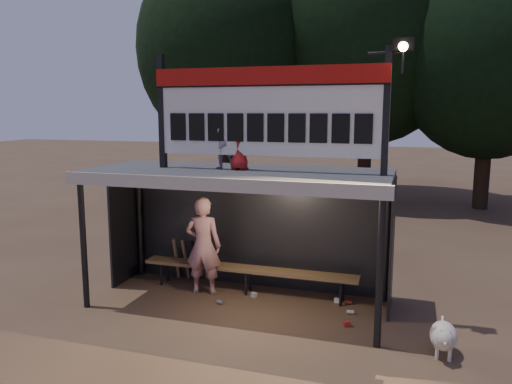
% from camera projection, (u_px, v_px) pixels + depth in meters
% --- Properties ---
extents(ground, '(80.00, 80.00, 0.00)m').
position_uv_depth(ground, '(238.00, 304.00, 8.59)').
color(ground, brown).
rests_on(ground, ground).
extents(player, '(0.69, 0.50, 1.78)m').
position_uv_depth(player, '(203.00, 246.00, 8.95)').
color(player, silver).
rests_on(player, ground).
extents(child_a, '(0.54, 0.47, 0.96)m').
position_uv_depth(child_a, '(223.00, 140.00, 8.31)').
color(child_a, slate).
rests_on(child_a, dugout_shelter).
extents(child_b, '(0.45, 0.34, 0.83)m').
position_uv_depth(child_b, '(240.00, 145.00, 8.18)').
color(child_b, '#AC1A1A').
rests_on(child_b, dugout_shelter).
extents(dugout_shelter, '(5.10, 2.08, 2.32)m').
position_uv_depth(dugout_shelter, '(242.00, 196.00, 8.52)').
color(dugout_shelter, '#414143').
rests_on(dugout_shelter, ground).
extents(scoreboard_assembly, '(4.10, 0.27, 1.99)m').
position_uv_depth(scoreboard_assembly, '(270.00, 108.00, 7.88)').
color(scoreboard_assembly, black).
rests_on(scoreboard_assembly, dugout_shelter).
extents(bench, '(4.00, 0.35, 0.48)m').
position_uv_depth(bench, '(248.00, 270.00, 9.04)').
color(bench, brown).
rests_on(bench, ground).
extents(tree_left, '(6.46, 6.46, 9.27)m').
position_uv_depth(tree_left, '(226.00, 49.00, 18.30)').
color(tree_left, black).
rests_on(tree_left, ground).
extents(tree_mid, '(7.22, 7.22, 10.36)m').
position_uv_depth(tree_mid, '(369.00, 31.00, 18.12)').
color(tree_mid, '#322016').
rests_on(tree_mid, ground).
extents(tree_right, '(6.08, 6.08, 8.72)m').
position_uv_depth(tree_right, '(491.00, 51.00, 16.15)').
color(tree_right, '#2F2115').
rests_on(tree_right, ground).
extents(dog, '(0.36, 0.81, 0.49)m').
position_uv_depth(dog, '(444.00, 336.00, 6.73)').
color(dog, white).
rests_on(dog, ground).
extents(bats, '(0.68, 0.35, 0.84)m').
position_uv_depth(bats, '(190.00, 260.00, 9.67)').
color(bats, '#A3774C').
rests_on(bats, ground).
extents(litter, '(2.32, 1.02, 0.08)m').
position_uv_depth(litter, '(308.00, 305.00, 8.42)').
color(litter, '#B72D1F').
rests_on(litter, ground).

